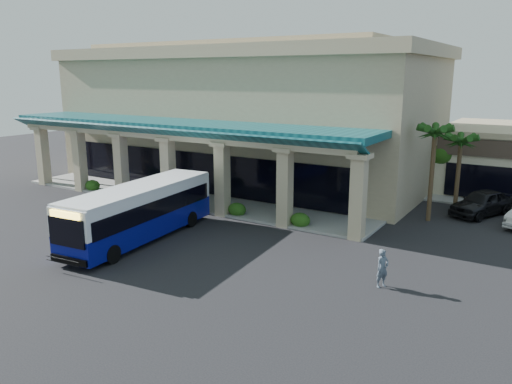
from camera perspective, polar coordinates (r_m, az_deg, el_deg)
The scene contains 10 objects.
ground at distance 26.48m, azimuth -5.05°, elevation -6.25°, with size 110.00×110.00×0.00m, color black.
main_building at distance 42.80m, azimuth -0.95°, elevation 9.03°, with size 30.80×14.80×11.35m, color tan, non-canonical shape.
arcade at distance 35.80m, azimuth -8.92°, elevation 3.49°, with size 30.00×6.20×5.70m, color #0B4047, non-canonical shape.
palm_0 at distance 32.09m, azimuth 19.50°, elevation 2.58°, with size 2.40×2.40×6.60m, color #14380F, non-canonical shape.
palm_1 at distance 34.88m, azimuth 22.13°, elevation 2.50°, with size 2.40×2.40×5.80m, color #14380F, non-canonical shape.
palm_2 at distance 46.28m, azimuth -23.02°, elevation 5.09°, with size 2.40×2.40×6.20m, color #14380F, non-canonical shape.
broadleaf_tree at distance 40.16m, azimuth 20.52°, elevation 3.21°, with size 2.60×2.60×4.81m, color #204B11, non-canonical shape.
transit_bus at distance 27.87m, azimuth -13.05°, elevation -2.32°, with size 2.50×10.74×3.00m, color navy, non-canonical shape.
pedestrian at distance 22.00m, azimuth 14.24°, elevation -8.45°, with size 0.61×0.40×1.67m, color #4A5867.
car_silver at distance 35.11m, azimuth 24.41°, elevation -1.11°, with size 1.95×4.86×1.66m, color black.
Camera 1 is at (15.06, -19.92, 8.81)m, focal length 35.00 mm.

